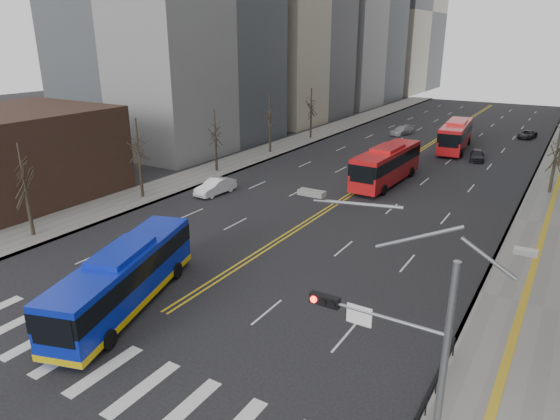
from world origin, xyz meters
name	(u,v)px	position (x,y,z in m)	size (l,w,h in m)	color
ground	(87,362)	(0.00, 0.00, 0.00)	(220.00, 220.00, 0.00)	black
sidewalk_left	(283,146)	(-16.50, 45.00, 0.07)	(5.00, 130.00, 0.15)	gray
crosswalk	(87,362)	(0.00, 0.00, 0.01)	(26.70, 4.00, 0.01)	silver
centerline	(426,147)	(0.00, 55.00, 0.01)	(0.55, 100.00, 0.01)	gold
signal_mast	(401,340)	(13.77, 2.00, 4.86)	(5.37, 0.37, 9.39)	gray
pedestrian_railing	(437,380)	(14.30, 6.00, 0.82)	(0.06, 6.06, 1.02)	black
street_trees	(308,129)	(-7.18, 34.55, 4.87)	(35.20, 47.20, 7.60)	black
blue_bus	(124,277)	(-2.24, 4.50, 1.82)	(6.02, 12.10, 3.47)	#0B20B1
red_bus_near	(387,163)	(1.45, 35.35, 2.11)	(3.30, 12.14, 3.80)	red
red_bus_far	(456,134)	(3.72, 54.97, 2.11)	(3.87, 12.25, 3.80)	red
car_white	(215,187)	(-11.00, 23.45, 0.74)	(1.56, 4.47, 1.47)	white
car_dark_mid	(477,155)	(7.42, 50.40, 0.68)	(1.60, 3.98, 1.35)	black
car_silver	(402,130)	(-5.58, 61.71, 0.65)	(1.83, 4.50, 1.31)	#AAAAAF
car_dark_far	(527,135)	(10.96, 68.51, 0.56)	(1.86, 4.04, 1.12)	black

